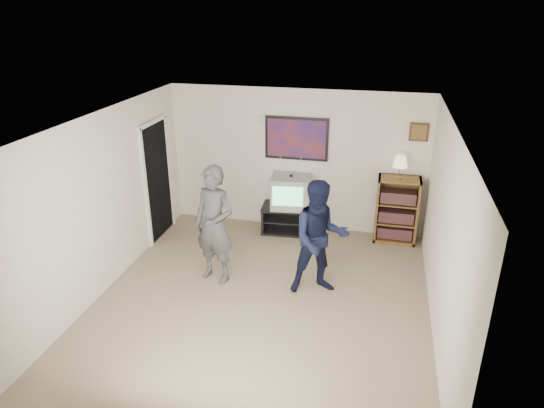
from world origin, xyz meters
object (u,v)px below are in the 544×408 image
at_px(crt_television, 291,192).
at_px(person_short, 320,238).
at_px(media_stand, 289,219).
at_px(person_tall, 214,225).
at_px(bookshelf, 397,210).

height_order(crt_television, person_short, person_short).
xyz_separation_m(media_stand, crt_television, (0.01, 0.00, 0.52)).
bearing_deg(crt_television, media_stand, 173.22).
bearing_deg(person_tall, crt_television, 82.99).
bearing_deg(person_tall, person_short, 16.44).
distance_m(media_stand, bookshelf, 1.86).
bearing_deg(person_tall, media_stand, 83.38).
xyz_separation_m(media_stand, bookshelf, (1.83, 0.05, 0.33)).
bearing_deg(person_short, bookshelf, 40.25).
xyz_separation_m(bookshelf, person_tall, (-2.57, -1.87, 0.31)).
bearing_deg(person_short, media_stand, 93.29).
bearing_deg(person_tall, bookshelf, 51.62).
relative_size(bookshelf, person_short, 0.69).
height_order(media_stand, person_short, person_short).
relative_size(media_stand, person_tall, 0.57).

